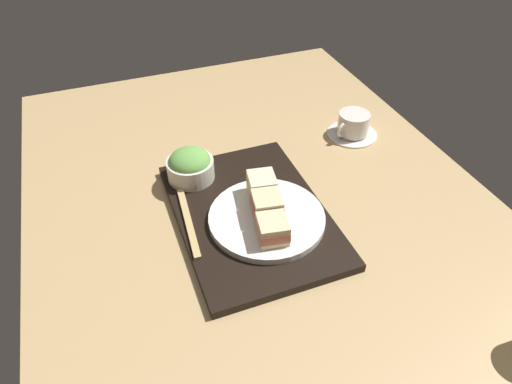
{
  "coord_description": "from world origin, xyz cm",
  "views": [
    {
      "loc": [
        70.65,
        -28.47,
        68.71
      ],
      "look_at": [
        1.18,
        -2.06,
        5.0
      ],
      "focal_mm": 32.56,
      "sensor_mm": 36.0,
      "label": 1
    }
  ],
  "objects_px": {
    "sandwich_near": "(262,186)",
    "sandwich_far": "(273,229)",
    "sandwich_middle": "(267,206)",
    "chopsticks_pair": "(188,222)",
    "coffee_cup": "(353,126)",
    "salad_bowl": "(190,165)",
    "sandwich_plate": "(267,218)"
  },
  "relations": [
    {
      "from": "sandwich_near",
      "to": "coffee_cup",
      "type": "xyz_separation_m",
      "value": [
        -0.18,
        0.33,
        -0.03
      ]
    },
    {
      "from": "sandwich_near",
      "to": "sandwich_far",
      "type": "xyz_separation_m",
      "value": [
        0.12,
        -0.03,
        -0.0
      ]
    },
    {
      "from": "sandwich_near",
      "to": "sandwich_far",
      "type": "bearing_deg",
      "value": -11.87
    },
    {
      "from": "sandwich_plate",
      "to": "chopsticks_pair",
      "type": "height_order",
      "value": "sandwich_plate"
    },
    {
      "from": "sandwich_plate",
      "to": "salad_bowl",
      "type": "bearing_deg",
      "value": -150.76
    },
    {
      "from": "chopsticks_pair",
      "to": "sandwich_plate",
      "type": "bearing_deg",
      "value": 71.51
    },
    {
      "from": "sandwich_far",
      "to": "salad_bowl",
      "type": "relative_size",
      "value": 0.68
    },
    {
      "from": "salad_bowl",
      "to": "coffee_cup",
      "type": "xyz_separation_m",
      "value": [
        -0.05,
        0.45,
        -0.03
      ]
    },
    {
      "from": "sandwich_far",
      "to": "chopsticks_pair",
      "type": "height_order",
      "value": "sandwich_far"
    },
    {
      "from": "sandwich_near",
      "to": "sandwich_far",
      "type": "height_order",
      "value": "sandwich_near"
    },
    {
      "from": "coffee_cup",
      "to": "salad_bowl",
      "type": "bearing_deg",
      "value": -83.8
    },
    {
      "from": "sandwich_far",
      "to": "coffee_cup",
      "type": "distance_m",
      "value": 0.47
    },
    {
      "from": "chopsticks_pair",
      "to": "sandwich_middle",
      "type": "bearing_deg",
      "value": 71.51
    },
    {
      "from": "sandwich_plate",
      "to": "sandwich_middle",
      "type": "distance_m",
      "value": 0.03
    },
    {
      "from": "sandwich_middle",
      "to": "chopsticks_pair",
      "type": "bearing_deg",
      "value": -108.49
    },
    {
      "from": "sandwich_plate",
      "to": "salad_bowl",
      "type": "relative_size",
      "value": 2.25
    },
    {
      "from": "sandwich_near",
      "to": "chopsticks_pair",
      "type": "xyz_separation_m",
      "value": [
        0.01,
        -0.17,
        -0.04
      ]
    },
    {
      "from": "sandwich_near",
      "to": "sandwich_middle",
      "type": "relative_size",
      "value": 1.02
    },
    {
      "from": "sandwich_far",
      "to": "salad_bowl",
      "type": "height_order",
      "value": "salad_bowl"
    },
    {
      "from": "sandwich_far",
      "to": "coffee_cup",
      "type": "bearing_deg",
      "value": 130.7
    },
    {
      "from": "sandwich_plate",
      "to": "sandwich_near",
      "type": "bearing_deg",
      "value": 168.13
    },
    {
      "from": "sandwich_middle",
      "to": "coffee_cup",
      "type": "distance_m",
      "value": 0.42
    },
    {
      "from": "coffee_cup",
      "to": "sandwich_far",
      "type": "bearing_deg",
      "value": -49.3
    },
    {
      "from": "sandwich_plate",
      "to": "coffee_cup",
      "type": "bearing_deg",
      "value": 125.47
    },
    {
      "from": "sandwich_middle",
      "to": "coffee_cup",
      "type": "bearing_deg",
      "value": 125.47
    },
    {
      "from": "chopsticks_pair",
      "to": "coffee_cup",
      "type": "distance_m",
      "value": 0.53
    },
    {
      "from": "coffee_cup",
      "to": "chopsticks_pair",
      "type": "bearing_deg",
      "value": -68.78
    },
    {
      "from": "sandwich_middle",
      "to": "salad_bowl",
      "type": "relative_size",
      "value": 0.66
    },
    {
      "from": "salad_bowl",
      "to": "coffee_cup",
      "type": "bearing_deg",
      "value": 96.2
    },
    {
      "from": "salad_bowl",
      "to": "coffee_cup",
      "type": "distance_m",
      "value": 0.45
    },
    {
      "from": "salad_bowl",
      "to": "coffee_cup",
      "type": "relative_size",
      "value": 0.81
    },
    {
      "from": "sandwich_near",
      "to": "sandwich_middle",
      "type": "bearing_deg",
      "value": -11.87
    }
  ]
}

